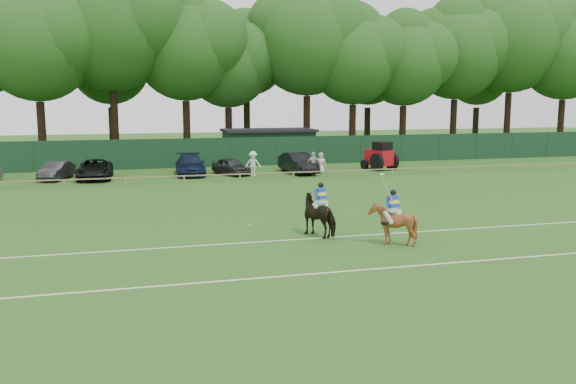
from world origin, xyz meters
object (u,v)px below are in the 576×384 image
object	(u,v)px
estate_black	(298,163)
tractor	(380,156)
spectator_mid	(313,164)
horse_chestnut	(392,224)
spectator_right	(321,163)
suv_black	(95,169)
spectator_left	(253,164)
polo_ball	(250,225)
hatch_grey	(231,166)
horse_dark	(321,215)
sedan_grey	(57,171)
sedan_navy	(190,165)
utility_shed	(269,145)

from	to	relation	value
estate_black	tractor	distance (m)	7.21
estate_black	spectator_mid	size ratio (longest dim) A/B	2.68
horse_chestnut	spectator_right	bearing A→B (deg)	-116.37
estate_black	suv_black	bearing A→B (deg)	172.62
spectator_mid	spectator_right	xyz separation A→B (m)	(1.01, 1.11, -0.09)
horse_chestnut	spectator_mid	world-z (taller)	spectator_mid
estate_black	spectator_left	size ratio (longest dim) A/B	2.59
spectator_right	polo_ball	bearing A→B (deg)	-102.81
horse_chestnut	polo_ball	xyz separation A→B (m)	(-4.83, 5.06, -0.82)
hatch_grey	spectator_left	bearing A→B (deg)	-59.75
horse_dark	horse_chestnut	distance (m)	3.27
horse_chestnut	spectator_left	bearing A→B (deg)	-102.97
suv_black	spectator_mid	size ratio (longest dim) A/B	2.84
horse_chestnut	estate_black	xyz separation A→B (m)	(2.96, 23.79, -0.06)
estate_black	tractor	bearing A→B (deg)	-2.34
horse_chestnut	hatch_grey	size ratio (longest dim) A/B	0.45
sedan_grey	suv_black	distance (m)	2.72
horse_chestnut	spectator_right	distance (m)	23.56
horse_chestnut	sedan_navy	distance (m)	25.48
horse_dark	polo_ball	bearing A→B (deg)	-74.79
sedan_grey	spectator_left	size ratio (longest dim) A/B	2.13
hatch_grey	spectator_right	distance (m)	7.03
suv_black	estate_black	world-z (taller)	estate_black
horse_dark	spectator_left	xyz separation A→B (m)	(1.44, 20.66, 0.04)
utility_shed	spectator_right	bearing A→B (deg)	-79.05
estate_black	spectator_left	bearing A→B (deg)	-174.29
horse_dark	polo_ball	xyz separation A→B (m)	(-2.56, 2.71, -0.86)
spectator_right	polo_ball	size ratio (longest dim) A/B	18.25
horse_dark	spectator_right	distance (m)	21.86
estate_black	utility_shed	distance (m)	9.11
polo_ball	suv_black	bearing A→B (deg)	111.55
sedan_navy	spectator_left	xyz separation A→B (m)	(4.55, -1.89, 0.17)
spectator_right	sedan_grey	bearing A→B (deg)	-169.71
horse_dark	estate_black	xyz separation A→B (m)	(5.24, 21.44, -0.10)
suv_black	spectator_mid	bearing A→B (deg)	-5.89
estate_black	hatch_grey	bearing A→B (deg)	170.62
polo_ball	tractor	world-z (taller)	tractor
horse_chestnut	spectator_left	size ratio (longest dim) A/B	0.92
spectator_left	polo_ball	world-z (taller)	spectator_left
horse_chestnut	suv_black	xyz separation A→B (m)	(-12.39, 24.21, -0.15)
sedan_grey	sedan_navy	distance (m)	9.69
spectator_mid	polo_ball	size ratio (longest dim) A/B	20.19
horse_dark	spectator_left	size ratio (longest dim) A/B	1.14
suv_black	spectator_left	bearing A→B (deg)	-3.87
spectator_mid	spectator_right	size ratio (longest dim) A/B	1.11
sedan_grey	tractor	world-z (taller)	tractor
horse_dark	horse_chestnut	bearing A→B (deg)	105.90
horse_dark	hatch_grey	xyz separation A→B (m)	(-0.06, 21.77, -0.25)
horse_chestnut	sedan_grey	bearing A→B (deg)	-73.63
spectator_mid	utility_shed	xyz separation A→B (m)	(-0.88, 10.89, 0.63)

